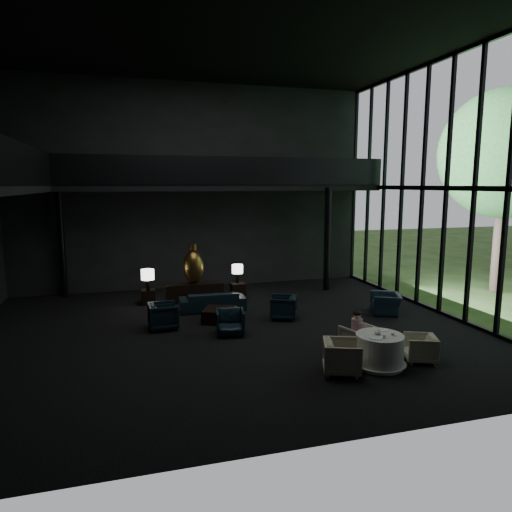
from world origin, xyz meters
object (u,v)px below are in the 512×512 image
object	(u,v)px
table_lamp_right	(237,270)
child	(357,323)
dining_chair_west	(342,354)
lounge_armchair_east	(283,306)
window_armchair	(386,301)
bronze_urn	(193,266)
side_table_right	(238,290)
console	(194,292)
lounge_armchair_south	(230,321)
sofa	(212,297)
dining_table	(379,353)
dining_chair_north	(358,338)
coffee_table	(219,315)
side_table_left	(148,297)
dining_chair_east	(420,348)
lounge_armchair_west	(163,314)
table_lamp_left	(148,275)

from	to	relation	value
table_lamp_right	child	distance (m)	6.34
table_lamp_right	dining_chair_west	xyz separation A→B (m)	(0.62, -7.22, -0.61)
lounge_armchair_east	window_armchair	bearing A→B (deg)	107.24
bronze_urn	side_table_right	distance (m)	1.87
console	lounge_armchair_south	size ratio (longest dim) A/B	2.61
sofa	dining_table	xyz separation A→B (m)	(2.81, -5.68, -0.11)
console	dining_chair_north	size ratio (longest dim) A/B	2.82
side_table_right	coffee_table	xyz separation A→B (m)	(-1.22, -2.70, -0.08)
dining_chair_north	dining_chair_west	distance (m)	1.43
side_table_left	dining_chair_east	bearing A→B (deg)	-50.15
window_armchair	lounge_armchair_west	bearing A→B (deg)	-69.91
window_armchair	bronze_urn	bearing A→B (deg)	-97.31
console	side_table_left	xyz separation A→B (m)	(-1.60, 0.07, -0.07)
table_lamp_right	coffee_table	xyz separation A→B (m)	(-1.22, -2.73, -0.84)
side_table_right	lounge_armchair_west	distance (m)	4.13
coffee_table	dining_chair_north	world-z (taller)	dining_chair_north
table_lamp_left	dining_table	xyz separation A→B (m)	(4.81, -6.89, -0.72)
lounge_armchair_west	dining_chair_west	distance (m)	5.53
dining_chair_north	child	size ratio (longest dim) A/B	1.22
side_table_right	dining_chair_north	xyz separation A→B (m)	(1.59, -6.14, 0.08)
child	lounge_armchair_west	bearing A→B (deg)	-35.42
lounge_armchair_east	dining_chair_north	xyz separation A→B (m)	(0.86, -3.20, -0.05)
lounge_armchair_south	side_table_right	bearing A→B (deg)	82.70
console	lounge_armchair_east	distance (m)	3.69
lounge_armchair_south	window_armchair	bearing A→B (deg)	16.43
lounge_armchair_east	side_table_right	bearing A→B (deg)	-142.64
side_table_left	lounge_armchair_east	xyz separation A→B (m)	(3.93, -2.93, 0.15)
coffee_table	lounge_armchair_west	bearing A→B (deg)	-171.95
coffee_table	child	xyz separation A→B (m)	(2.78, -3.41, 0.54)
lounge_armchair_west	dining_table	size ratio (longest dim) A/B	0.72
dining_table	dining_chair_north	size ratio (longest dim) A/B	1.70
side_table_left	coffee_table	xyz separation A→B (m)	(1.98, -2.69, -0.06)
lounge_armchair_south	dining_chair_north	size ratio (longest dim) A/B	1.08
dining_table	dining_chair_north	world-z (taller)	dining_table
bronze_urn	lounge_armchair_east	world-z (taller)	bronze_urn
console	window_armchair	xyz separation A→B (m)	(5.70, -3.22, 0.08)
side_table_right	window_armchair	world-z (taller)	window_armchair
bronze_urn	child	size ratio (longest dim) A/B	2.38
side_table_right	dining_table	size ratio (longest dim) A/B	0.45
bronze_urn	side_table_right	size ratio (longest dim) A/B	2.54
side_table_right	table_lamp_right	bearing A→B (deg)	90.00
bronze_urn	child	bearing A→B (deg)	-62.83
bronze_urn	lounge_armchair_west	world-z (taller)	bronze_urn
bronze_urn	table_lamp_right	distance (m)	1.61
window_armchair	dining_chair_west	xyz separation A→B (m)	(-3.47, -3.89, 0.02)
coffee_table	side_table_left	bearing A→B (deg)	126.35
side_table_left	dining_chair_west	world-z (taller)	dining_chair_west
lounge_armchair_west	bronze_urn	bearing A→B (deg)	-26.39
table_lamp_left	dining_chair_east	distance (m)	9.09
console	window_armchair	distance (m)	6.55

